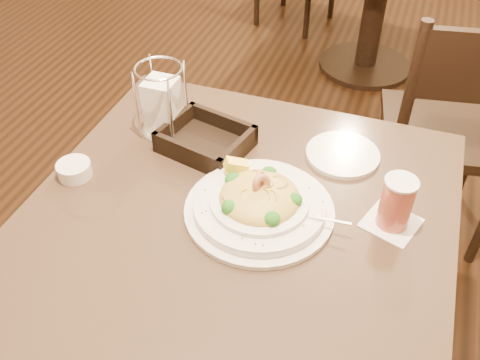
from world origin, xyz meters
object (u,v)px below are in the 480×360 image
(bread_basket, at_px, (206,141))
(napkin_caddy, at_px, (162,105))
(dining_chair_near, at_px, (449,128))
(pasta_bowl, at_px, (259,202))
(main_table, at_px, (237,283))
(drink_glass, at_px, (396,203))
(side_plate, at_px, (343,154))
(butter_ramekin, at_px, (74,170))

(bread_basket, height_order, napkin_caddy, napkin_caddy)
(bread_basket, relative_size, napkin_caddy, 1.25)
(dining_chair_near, relative_size, pasta_bowl, 2.62)
(main_table, height_order, pasta_bowl, pasta_bowl)
(main_table, xyz_separation_m, pasta_bowl, (0.04, 0.02, 0.27))
(dining_chair_near, bearing_deg, bread_basket, 38.35)
(drink_glass, height_order, side_plate, drink_glass)
(drink_glass, relative_size, side_plate, 0.75)
(main_table, xyz_separation_m, drink_glass, (0.31, 0.08, 0.30))
(drink_glass, bearing_deg, napkin_caddy, 166.66)
(butter_ramekin, bearing_deg, side_plate, 25.77)
(pasta_bowl, relative_size, side_plate, 2.01)
(pasta_bowl, bearing_deg, bread_basket, 138.50)
(main_table, height_order, napkin_caddy, napkin_caddy)
(main_table, bearing_deg, bread_basket, 127.94)
(pasta_bowl, bearing_deg, main_table, -153.79)
(main_table, distance_m, drink_glass, 0.44)
(dining_chair_near, height_order, side_plate, dining_chair_near)
(dining_chair_near, relative_size, napkin_caddy, 5.03)
(side_plate, bearing_deg, pasta_bowl, -117.98)
(bread_basket, bearing_deg, pasta_bowl, -41.50)
(napkin_caddy, bearing_deg, main_table, -38.98)
(bread_basket, height_order, side_plate, bread_basket)
(pasta_bowl, height_order, bread_basket, pasta_bowl)
(dining_chair_near, bearing_deg, drink_glass, 69.87)
(drink_glass, bearing_deg, main_table, -165.46)
(main_table, distance_m, dining_chair_near, 0.98)
(side_plate, bearing_deg, drink_glass, -53.19)
(dining_chair_near, xyz_separation_m, side_plate, (-0.28, -0.60, 0.27))
(butter_ramekin, bearing_deg, bread_basket, 38.60)
(drink_glass, bearing_deg, bread_basket, 166.77)
(main_table, relative_size, drink_glass, 6.75)
(bread_basket, xyz_separation_m, butter_ramekin, (-0.24, -0.20, -0.00))
(dining_chair_near, distance_m, drink_glass, 0.86)
(butter_ramekin, bearing_deg, pasta_bowl, 3.51)
(main_table, height_order, dining_chair_near, dining_chair_near)
(pasta_bowl, distance_m, napkin_caddy, 0.38)
(main_table, relative_size, bread_basket, 3.90)
(napkin_caddy, bearing_deg, side_plate, 6.10)
(dining_chair_near, distance_m, bread_basket, 0.95)
(main_table, height_order, butter_ramekin, butter_ramekin)
(drink_glass, distance_m, side_plate, 0.24)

